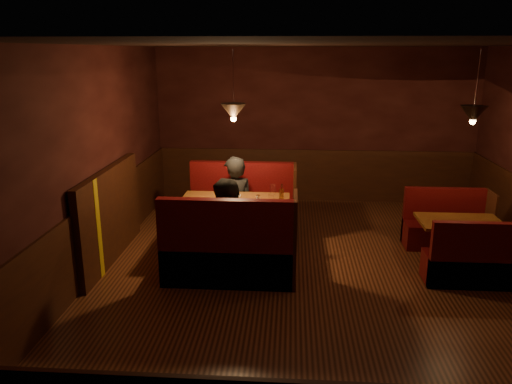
# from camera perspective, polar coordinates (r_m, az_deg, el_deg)

# --- Properties ---
(room) EXTENTS (6.02, 7.02, 2.92)m
(room) POSITION_cam_1_polar(r_m,az_deg,el_deg) (6.26, 5.52, -0.73)
(room) COLOR #361B0D
(room) RESTS_ON ground
(main_table) EXTENTS (1.53, 0.93, 1.07)m
(main_table) POSITION_cam_1_polar(r_m,az_deg,el_deg) (7.00, -2.32, -2.47)
(main_table) COLOR #643213
(main_table) RESTS_ON ground
(main_bench_far) EXTENTS (1.68, 0.60, 1.14)m
(main_bench_far) POSITION_cam_1_polar(r_m,az_deg,el_deg) (7.90, -1.48, -2.33)
(main_bench_far) COLOR #3E0606
(main_bench_far) RESTS_ON ground
(main_bench_near) EXTENTS (1.68, 0.60, 1.14)m
(main_bench_near) POSITION_cam_1_polar(r_m,az_deg,el_deg) (6.29, -3.01, -7.26)
(main_bench_near) COLOR #3E0606
(main_bench_near) RESTS_ON ground
(second_table) EXTENTS (1.10, 0.70, 0.62)m
(second_table) POSITION_cam_1_polar(r_m,az_deg,el_deg) (7.33, 22.23, -4.25)
(second_table) COLOR #643213
(second_table) RESTS_ON ground
(second_bench_far) EXTENTS (1.21, 0.45, 0.87)m
(second_bench_far) POSITION_cam_1_polar(r_m,az_deg,el_deg) (7.99, 20.86, -3.88)
(second_bench_far) COLOR #3E0606
(second_bench_far) RESTS_ON ground
(second_bench_near) EXTENTS (1.21, 0.45, 0.87)m
(second_bench_near) POSITION_cam_1_polar(r_m,az_deg,el_deg) (6.83, 23.92, -7.57)
(second_bench_near) COLOR #3E0606
(second_bench_near) RESTS_ON ground
(diner_a) EXTENTS (0.71, 0.59, 1.68)m
(diner_a) POSITION_cam_1_polar(r_m,az_deg,el_deg) (7.48, -2.55, 0.42)
(diner_a) COLOR black
(diner_a) RESTS_ON ground
(diner_b) EXTENTS (0.86, 0.71, 1.65)m
(diner_b) POSITION_cam_1_polar(r_m,az_deg,el_deg) (6.30, -3.03, -2.75)
(diner_b) COLOR black
(diner_b) RESTS_ON ground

